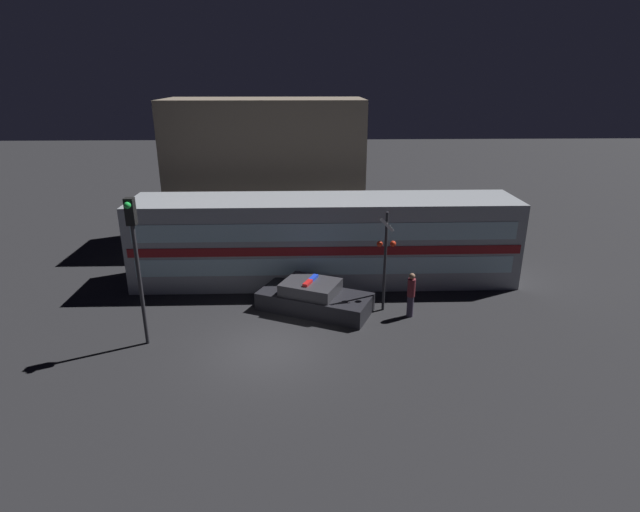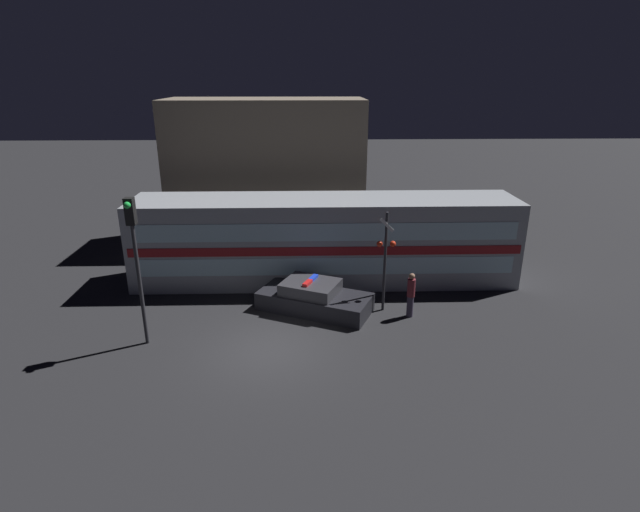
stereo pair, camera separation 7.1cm
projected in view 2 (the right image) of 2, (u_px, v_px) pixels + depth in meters
name	position (u px, v px, depth m)	size (l,w,h in m)	color
ground_plane	(269.00, 349.00, 17.42)	(120.00, 120.00, 0.00)	black
train	(325.00, 240.00, 22.75)	(17.16, 3.17, 3.85)	#999EA5
police_car	(314.00, 298.00, 20.16)	(4.88, 3.60, 1.33)	black
pedestrian	(411.00, 295.00, 19.46)	(0.31, 0.31, 1.83)	#3F384C
crossing_signal_near	(385.00, 255.00, 19.47)	(0.75, 0.30, 4.11)	#2D2D33
traffic_light_corner	(135.00, 246.00, 16.56)	(0.30, 0.46, 5.29)	#2D2D33
building_left	(267.00, 171.00, 28.11)	(10.75, 4.41, 7.83)	#726656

